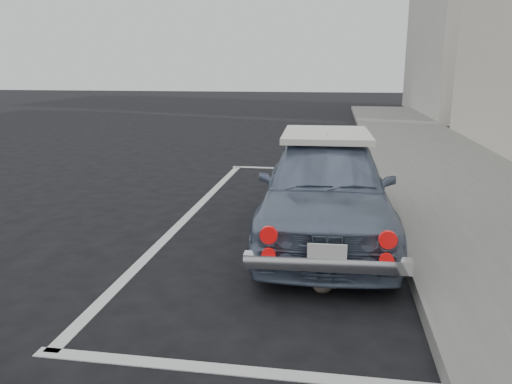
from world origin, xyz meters
TOP-DOWN VIEW (x-y plane):
  - ground at (0.00, 0.00)m, footprint 80.00×80.00m
  - building_far at (6.35, 20.00)m, footprint 3.50×10.00m
  - pline_rear at (0.50, -0.50)m, footprint 3.00×0.12m
  - pline_front at (0.50, 6.50)m, footprint 3.00×0.12m
  - pline_side at (-0.90, 3.00)m, footprint 0.12×7.00m
  - retro_coupe at (0.97, 2.38)m, footprint 1.61×3.75m
  - cat at (1.00, 0.82)m, footprint 0.28×0.42m

SIDE VIEW (x-z plane):
  - ground at x=0.00m, z-range 0.00..0.00m
  - pline_rear at x=0.50m, z-range 0.00..0.01m
  - pline_front at x=0.50m, z-range 0.00..0.01m
  - pline_side at x=-0.90m, z-range 0.00..0.01m
  - cat at x=1.00m, z-range -0.01..0.22m
  - retro_coupe at x=0.97m, z-range 0.01..1.27m
  - building_far at x=6.35m, z-range 0.00..8.00m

